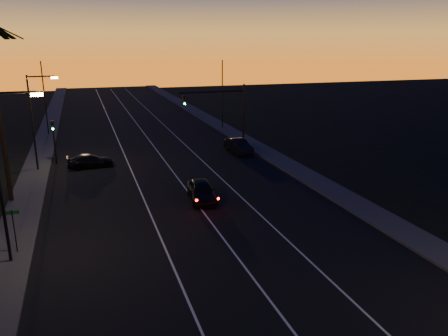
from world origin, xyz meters
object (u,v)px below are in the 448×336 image
object	(u,v)px
signal_mast	(222,106)
lead_car	(201,190)
cross_car	(90,161)
right_car	(239,146)

from	to	relation	value
signal_mast	lead_car	world-z (taller)	signal_mast
lead_car	cross_car	xyz separation A→B (m)	(-7.45, 11.70, -0.13)
signal_mast	right_car	distance (m)	4.46
signal_mast	cross_car	xyz separation A→B (m)	(-13.58, -2.20, -4.16)
signal_mast	cross_car	bearing A→B (deg)	-170.79
signal_mast	right_car	bearing A→B (deg)	-46.33
signal_mast	cross_car	size ratio (longest dim) A/B	1.65
cross_car	right_car	bearing A→B (deg)	3.14
signal_mast	cross_car	distance (m)	14.38
right_car	lead_car	bearing A→B (deg)	-120.75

